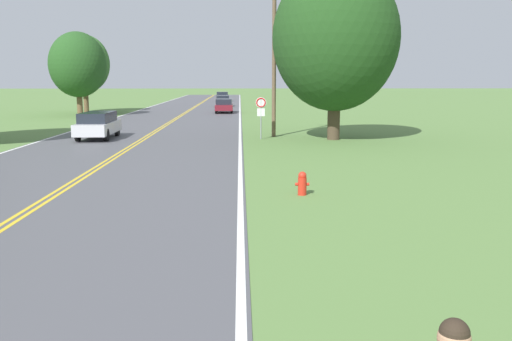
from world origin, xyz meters
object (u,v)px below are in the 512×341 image
(fire_hydrant, at_px, (302,183))
(car_dark_grey_sedan_mid_far, at_px, (222,96))
(tree_mid_treeline, at_px, (84,64))
(tree_right_cluster, at_px, (336,38))
(car_silver_suv_nearest, at_px, (98,124))
(tree_left_verge, at_px, (78,65))
(car_black_hatchback_mid_near, at_px, (223,100))
(car_maroon_sedan_approaching, at_px, (224,106))
(traffic_sign, at_px, (261,108))

(fire_hydrant, xyz_separation_m, car_dark_grey_sedan_mid_far, (-4.58, 69.07, 0.40))
(tree_mid_treeline, height_order, tree_right_cluster, tree_right_cluster)
(tree_mid_treeline, distance_m, car_silver_suv_nearest, 26.99)
(tree_left_verge, distance_m, car_black_hatchback_mid_near, 22.24)
(fire_hydrant, relative_size, tree_mid_treeline, 0.09)
(car_maroon_sedan_approaching, bearing_deg, car_silver_suv_nearest, -15.50)
(traffic_sign, relative_size, car_maroon_sedan_approaching, 0.55)
(car_black_hatchback_mid_near, distance_m, car_dark_grey_sedan_mid_far, 16.04)
(fire_hydrant, relative_size, car_dark_grey_sedan_mid_far, 0.18)
(car_silver_suv_nearest, bearing_deg, fire_hydrant, -148.36)
(car_dark_grey_sedan_mid_far, bearing_deg, fire_hydrant, 2.29)
(car_silver_suv_nearest, bearing_deg, car_black_hatchback_mid_near, -10.27)
(tree_mid_treeline, xyz_separation_m, tree_right_cluster, (21.35, -26.34, 0.72))
(tree_mid_treeline, xyz_separation_m, car_maroon_sedan_approaching, (14.38, -1.26, -4.22))
(car_silver_suv_nearest, distance_m, car_maroon_sedan_approaching, 25.15)
(tree_left_verge, height_order, car_silver_suv_nearest, tree_left_verge)
(tree_mid_treeline, distance_m, car_dark_grey_sedan_mid_far, 31.05)
(car_black_hatchback_mid_near, bearing_deg, traffic_sign, 4.22)
(fire_hydrant, height_order, car_dark_grey_sedan_mid_far, car_dark_grey_sedan_mid_far)
(tree_right_cluster, bearing_deg, car_black_hatchback_mid_near, 101.12)
(fire_hydrant, height_order, car_silver_suv_nearest, car_silver_suv_nearest)
(tree_left_verge, relative_size, car_silver_suv_nearest, 1.66)
(car_black_hatchback_mid_near, bearing_deg, tree_mid_treeline, -50.59)
(tree_mid_treeline, xyz_separation_m, car_silver_suv_nearest, (7.75, -25.52, -4.13))
(car_maroon_sedan_approaching, bearing_deg, traffic_sign, 6.24)
(car_silver_suv_nearest, height_order, car_dark_grey_sedan_mid_far, car_silver_suv_nearest)
(tree_mid_treeline, distance_m, car_black_hatchback_mid_near, 18.65)
(traffic_sign, height_order, car_dark_grey_sedan_mid_far, traffic_sign)
(car_black_hatchback_mid_near, height_order, car_dark_grey_sedan_mid_far, car_dark_grey_sedan_mid_far)
(traffic_sign, xyz_separation_m, tree_left_verge, (-16.10, 20.09, 2.91))
(tree_mid_treeline, height_order, car_maroon_sedan_approaching, tree_mid_treeline)
(tree_left_verge, distance_m, tree_mid_treeline, 6.14)
(fire_hydrant, height_order, tree_right_cluster, tree_right_cluster)
(fire_hydrant, xyz_separation_m, car_maroon_sedan_approaching, (-3.47, 40.06, 0.38))
(tree_left_verge, xyz_separation_m, car_silver_suv_nearest, (6.66, -19.48, -3.89))
(tree_left_verge, bearing_deg, tree_right_cluster, -45.06)
(car_black_hatchback_mid_near, bearing_deg, tree_right_cluster, 10.32)
(car_silver_suv_nearest, relative_size, car_maroon_sedan_approaching, 1.06)
(car_maroon_sedan_approaching, bearing_deg, tree_right_cluster, 15.31)
(tree_left_verge, height_order, tree_mid_treeline, tree_mid_treeline)
(fire_hydrant, height_order, traffic_sign, traffic_sign)
(traffic_sign, xyz_separation_m, tree_mid_treeline, (-17.20, 26.13, 3.16))
(tree_mid_treeline, height_order, car_black_hatchback_mid_near, tree_mid_treeline)
(tree_left_verge, bearing_deg, tree_mid_treeline, 100.26)
(tree_mid_treeline, bearing_deg, car_dark_grey_sedan_mid_far, 64.44)
(car_maroon_sedan_approaching, height_order, car_dark_grey_sedan_mid_far, car_dark_grey_sedan_mid_far)
(fire_hydrant, relative_size, traffic_sign, 0.30)
(fire_hydrant, xyz_separation_m, car_black_hatchback_mid_near, (-3.98, 53.05, 0.39))
(fire_hydrant, bearing_deg, car_black_hatchback_mid_near, 94.29)
(traffic_sign, xyz_separation_m, car_dark_grey_sedan_mid_far, (-3.93, 53.88, -1.04))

